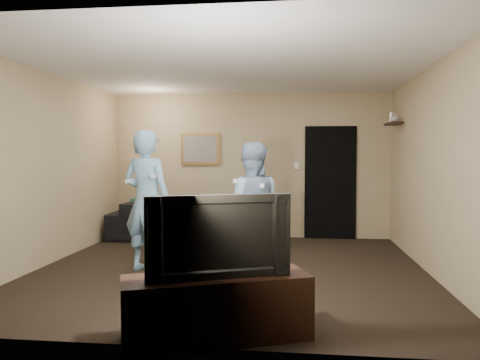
# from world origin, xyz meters

# --- Properties ---
(ground) EXTENTS (5.00, 5.00, 0.00)m
(ground) POSITION_xyz_m (0.00, 0.00, 0.00)
(ground) COLOR black
(ground) RESTS_ON ground
(ceiling) EXTENTS (5.00, 5.00, 0.04)m
(ceiling) POSITION_xyz_m (0.00, 0.00, 2.60)
(ceiling) COLOR silver
(ceiling) RESTS_ON wall_back
(wall_back) EXTENTS (5.00, 0.04, 2.60)m
(wall_back) POSITION_xyz_m (0.00, 2.50, 1.30)
(wall_back) COLOR tan
(wall_back) RESTS_ON ground
(wall_front) EXTENTS (5.00, 0.04, 2.60)m
(wall_front) POSITION_xyz_m (0.00, -2.50, 1.30)
(wall_front) COLOR tan
(wall_front) RESTS_ON ground
(wall_left) EXTENTS (0.04, 5.00, 2.60)m
(wall_left) POSITION_xyz_m (-2.50, 0.00, 1.30)
(wall_left) COLOR tan
(wall_left) RESTS_ON ground
(wall_right) EXTENTS (0.04, 5.00, 2.60)m
(wall_right) POSITION_xyz_m (2.50, 0.00, 1.30)
(wall_right) COLOR tan
(wall_right) RESTS_ON ground
(sofa) EXTENTS (2.32, 0.94, 0.67)m
(sofa) POSITION_xyz_m (-1.26, 2.09, 0.34)
(sofa) COLOR black
(sofa) RESTS_ON ground
(throw_pillow) EXTENTS (0.49, 0.22, 0.48)m
(throw_pillow) POSITION_xyz_m (-1.84, 2.09, 0.48)
(throw_pillow) COLOR #194C3B
(throw_pillow) RESTS_ON sofa
(painting_frame) EXTENTS (0.72, 0.05, 0.57)m
(painting_frame) POSITION_xyz_m (-0.90, 2.48, 1.60)
(painting_frame) COLOR olive
(painting_frame) RESTS_ON wall_back
(painting_canvas) EXTENTS (0.62, 0.01, 0.47)m
(painting_canvas) POSITION_xyz_m (-0.90, 2.45, 1.60)
(painting_canvas) COLOR slate
(painting_canvas) RESTS_ON painting_frame
(doorway) EXTENTS (0.90, 0.06, 2.00)m
(doorway) POSITION_xyz_m (1.45, 2.47, 1.00)
(doorway) COLOR black
(doorway) RESTS_ON ground
(light_switch) EXTENTS (0.08, 0.02, 0.12)m
(light_switch) POSITION_xyz_m (0.85, 2.48, 1.30)
(light_switch) COLOR silver
(light_switch) RESTS_ON wall_back
(wall_shelf) EXTENTS (0.20, 0.60, 0.03)m
(wall_shelf) POSITION_xyz_m (2.39, 1.80, 1.99)
(wall_shelf) COLOR black
(wall_shelf) RESTS_ON wall_right
(shelf_vase) EXTENTS (0.15, 0.15, 0.15)m
(shelf_vase) POSITION_xyz_m (2.39, 1.69, 2.08)
(shelf_vase) COLOR #B8B7BD
(shelf_vase) RESTS_ON wall_shelf
(shelf_figurine) EXTENTS (0.06, 0.06, 0.18)m
(shelf_figurine) POSITION_xyz_m (2.39, 1.98, 2.09)
(shelf_figurine) COLOR white
(shelf_figurine) RESTS_ON wall_shelf
(tv_console) EXTENTS (1.57, 0.99, 0.53)m
(tv_console) POSITION_xyz_m (0.20, -2.31, 0.25)
(tv_console) COLOR black
(tv_console) RESTS_ON ground
(television) EXTENTS (1.12, 0.56, 0.66)m
(television) POSITION_xyz_m (0.20, -2.31, 0.85)
(television) COLOR black
(television) RESTS_ON tv_console
(wii_player_left) EXTENTS (0.75, 0.59, 1.81)m
(wii_player_left) POSITION_xyz_m (-1.06, -0.19, 0.90)
(wii_player_left) COLOR #7FB5DD
(wii_player_left) RESTS_ON ground
(wii_player_right) EXTENTS (0.83, 0.66, 1.64)m
(wii_player_right) POSITION_xyz_m (0.28, -0.25, 0.82)
(wii_player_right) COLOR #8FADD1
(wii_player_right) RESTS_ON ground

